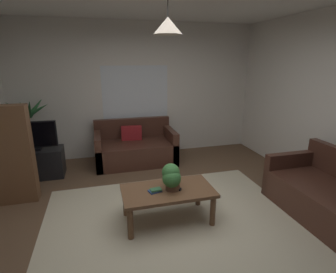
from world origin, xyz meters
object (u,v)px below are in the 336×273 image
Objects in this scene: book_on_table_1 at (156,190)px; tv at (32,136)px; couch_under_window at (135,149)px; tv_stand at (36,163)px; coffee_table at (168,194)px; book_on_table_0 at (155,191)px; bookshelf_corner at (5,155)px; pendant_lamp at (168,26)px; potted_palm_corner at (31,137)px; remote_on_table_0 at (175,188)px; potted_plant_on_table at (171,177)px; couch_right_side at (331,198)px.

tv reaches higher than book_on_table_1.
tv_stand is (-1.75, -0.26, -0.02)m from couch_under_window.
book_on_table_0 is at bearing -174.38° from coffee_table.
book_on_table_0 is 2.17m from bookshelf_corner.
pendant_lamp is at bearing 9.17° from book_on_table_1.
couch_under_window is at bearing -5.99° from potted_palm_corner.
potted_plant_on_table is (-0.04, 0.00, 0.16)m from remote_on_table_0.
potted_palm_corner reaches higher than book_on_table_0.
tv reaches higher than remote_on_table_0.
potted_palm_corner reaches higher than coffee_table.
tv_stand reaches higher than book_on_table_1.
book_on_table_0 is at bearing 134.74° from book_on_table_1.
tv is at bearing -120.27° from couch_right_side.
book_on_table_1 is 0.24m from remote_on_table_0.
bookshelf_corner is at bearing 151.00° from book_on_table_1.
bookshelf_corner reaches higher than tv_stand.
potted_plant_on_table is 3.06m from potted_palm_corner.
potted_plant_on_table is at bearing 127.14° from remote_on_table_0.
remote_on_table_0 reaches higher than coffee_table.
tv is at bearing 132.95° from book_on_table_1.
remote_on_table_0 is at bearing -0.11° from book_on_table_0.
tv_stand is at bearing 84.77° from remote_on_table_0.
couch_right_side is 10.16× the size of book_on_table_0.
remote_on_table_0 is (0.25, -0.00, 0.00)m from book_on_table_0.
bookshelf_corner reaches higher than remote_on_table_0.
tv is (-1.70, 1.83, 0.29)m from book_on_table_1.
coffee_table is 8.52× the size of book_on_table_1.
bookshelf_corner is (-2.13, 1.04, 0.27)m from remote_on_table_0.
book_on_table_1 is 0.15× the size of tv_stand.
tv_stand reaches higher than book_on_table_0.
book_on_table_1 is at bearing -45.26° from book_on_table_0.
bookshelf_corner reaches higher than potted_palm_corner.
pendant_lamp reaches higher than book_on_table_1.
bookshelf_corner is 2.79m from pendant_lamp.
bookshelf_corner reaches higher than coffee_table.
tv_stand is 0.95m from bookshelf_corner.
couch_right_side is 2.25m from book_on_table_1.
coffee_table is at bearing -103.01° from couch_right_side.
tv_stand is at bearing -171.72° from couch_under_window.
tv is (-1.90, 1.82, 0.15)m from potted_plant_on_table.
couch_under_window is at bearing 88.40° from book_on_table_0.
couch_right_side is 1.93× the size of tv.
tv_stand is (-1.70, 1.84, -0.19)m from book_on_table_0.
tv_stand is at bearing 132.61° from book_on_table_0.
couch_under_window is 4.60× the size of potted_plant_on_table.
tv is at bearing 76.65° from bookshelf_corner.
book_on_table_0 is at bearing 128.09° from remote_on_table_0.
bookshelf_corner is at bearing 153.57° from potted_plant_on_table.
pendant_lamp is (0.17, 0.02, 1.87)m from book_on_table_0.
remote_on_table_0 is at bearing -47.94° from potted_palm_corner.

